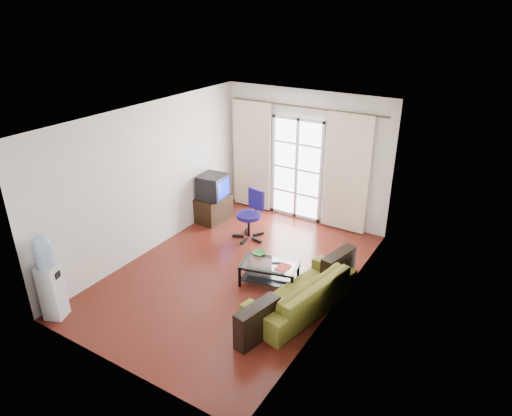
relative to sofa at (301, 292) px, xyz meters
The scene contains 20 objects.
floor 1.44m from the sofa, 168.21° to the left, with size 5.20×5.20×0.00m, color #5F2016.
ceiling 2.81m from the sofa, 168.21° to the left, with size 5.20×5.20×0.00m, color white.
wall_back 3.38m from the sofa, 115.64° to the left, with size 3.60×0.02×2.70m, color white.
wall_front 2.90m from the sofa, 120.98° to the right, with size 3.60×0.02×2.70m, color white.
wall_left 3.37m from the sofa, behind, with size 0.02×5.20×2.70m, color white.
wall_right 1.18m from the sofa, 35.03° to the left, with size 0.02×5.20×2.70m, color white.
french_door 3.32m from the sofa, 118.47° to the left, with size 1.16×0.06×2.15m.
curtain_rod 3.76m from the sofa, 116.44° to the left, with size 0.04×0.04×3.30m, color #4C3F2D.
curtain_left 3.90m from the sofa, 133.05° to the left, with size 0.90×0.07×2.35m, color beige.
curtain_right 2.95m from the sofa, 98.97° to the left, with size 0.90×0.07×2.35m, color beige.
radiator 2.85m from the sofa, 101.88° to the left, with size 0.64×0.12×0.64m, color #959497.
sofa is the anchor object (origin of this frame).
coffee_table 0.80m from the sofa, 156.73° to the left, with size 1.03×0.74×0.38m.
bowl 1.13m from the sofa, 155.06° to the left, with size 0.25×0.25×0.05m, color #2F8348.
book 0.66m from the sofa, 151.23° to the left, with size 0.20×0.26×0.02m, color #AA141A.
remote 0.74m from the sofa, 147.91° to the left, with size 0.18×0.05×0.02m, color black.
tv_stand 3.41m from the sofa, 148.86° to the left, with size 0.48×0.72×0.53m, color black.
crt_tv 3.43m from the sofa, 149.23° to the left, with size 0.59×0.58×0.49m.
task_chair 2.39m from the sofa, 140.92° to the left, with size 0.78×0.78×0.96m.
water_cooler 3.65m from the sofa, 145.40° to the right, with size 0.35×0.35×1.35m.
Camera 1 is at (3.76, -5.49, 4.27)m, focal length 32.00 mm.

